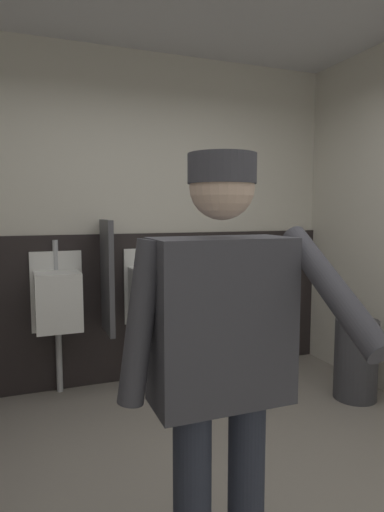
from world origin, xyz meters
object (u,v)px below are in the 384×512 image
at_px(urinal_middle, 151,293).
at_px(person, 222,347).
at_px(urinal_left, 58,300).
at_px(trash_bin, 356,359).

bearing_deg(urinal_middle, person, -98.93).
bearing_deg(urinal_left, person, -78.96).
distance_m(urinal_left, urinal_middle, 0.75).
height_order(urinal_middle, trash_bin, urinal_middle).
xyz_separation_m(person, trash_bin, (1.75, 1.25, -0.67)).
bearing_deg(trash_bin, person, -144.37).
xyz_separation_m(urinal_left, person, (0.42, -2.13, 0.21)).
xyz_separation_m(urinal_left, urinal_middle, (0.75, 0.00, 0.00)).
relative_size(urinal_left, trash_bin, 1.97).
distance_m(urinal_middle, trash_bin, 1.72).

